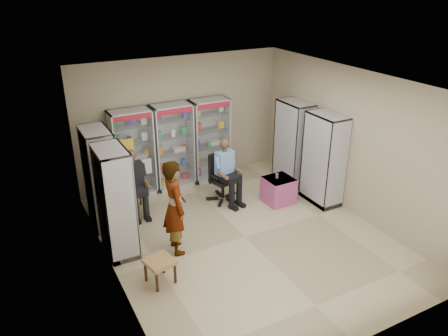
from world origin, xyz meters
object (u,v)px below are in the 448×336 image
cabinet_right_near (324,159)px  standing_man (175,207)px  cabinet_back_left (133,154)px  woven_stool_a (270,192)px  cabinet_back_right (210,140)px  pink_trunk (278,190)px  cabinet_left_near (116,202)px  woven_stool_b (160,271)px  wooden_chair (134,191)px  office_chair (223,178)px  cabinet_right_far (293,143)px  cabinet_left_far (101,178)px  cabinet_back_mid (173,147)px  seated_shopkeeper (224,173)px

cabinet_right_near → standing_man: size_ratio=1.13×
cabinet_back_left → woven_stool_a: size_ratio=5.62×
cabinet_back_right → pink_trunk: bearing=-67.2°
cabinet_left_near → pink_trunk: 3.68m
woven_stool_b → standing_man: 1.15m
wooden_chair → office_chair: office_chair is taller
cabinet_left_near → wooden_chair: 1.56m
cabinet_back_left → woven_stool_b: bearing=-100.5°
pink_trunk → office_chair: bearing=147.5°
cabinet_right_far → wooden_chair: (-3.78, 0.40, -0.53)m
cabinet_right_near → cabinet_left_far: size_ratio=1.00×
cabinet_left_far → cabinet_back_right: bearing=108.2°
office_chair → pink_trunk: bearing=-46.2°
cabinet_left_far → standing_man: cabinet_left_far is taller
cabinet_back_right → cabinet_right_near: 2.76m
cabinet_back_mid → cabinet_back_right: 0.95m
wooden_chair → woven_stool_b: (-0.35, -2.50, -0.25)m
cabinet_right_far → cabinet_left_far: bearing=87.4°
cabinet_right_far → office_chair: (-1.89, -0.04, -0.46)m
cabinet_left_far → cabinet_left_near: bearing=-0.0°
cabinet_back_left → cabinet_left_near: size_ratio=1.00×
seated_shopkeeper → pink_trunk: 1.27m
woven_stool_a → woven_stool_b: size_ratio=0.83×
cabinet_back_mid → woven_stool_b: 3.67m
seated_shopkeeper → woven_stool_b: (-2.24, -2.00, -0.48)m
cabinet_back_right → seated_shopkeeper: cabinet_back_right is taller
cabinet_left_near → woven_stool_b: 1.47m
cabinet_back_left → cabinet_back_mid: same height
cabinet_back_mid → pink_trunk: (1.72, -1.83, -0.71)m
cabinet_right_near → seated_shopkeeper: cabinet_right_near is taller
cabinet_right_far → woven_stool_a: bearing=118.6°
cabinet_back_right → seated_shopkeeper: bearing=-102.2°
wooden_chair → standing_man: (0.23, -1.76, 0.42)m
woven_stool_b → cabinet_left_far: bearing=98.2°
seated_shopkeeper → standing_man: (-1.65, -1.27, 0.20)m
cabinet_left_far → standing_man: size_ratio=1.13×
woven_stool_b → cabinet_left_near: bearing=105.4°
cabinet_back_right → standing_man: 3.15m
cabinet_right_near → wooden_chair: cabinet_right_near is taller
cabinet_left_far → cabinet_right_near: bearing=73.7°
cabinet_left_far → office_chair: bearing=84.5°
wooden_chair → woven_stool_a: size_ratio=2.64×
wooden_chair → pink_trunk: (2.92, -1.10, -0.18)m
cabinet_right_near → seated_shopkeeper: 2.17m
cabinet_left_near → cabinet_right_far: bearing=101.4°
cabinet_left_far → seated_shopkeeper: (2.57, -0.29, -0.31)m
cabinet_back_mid → office_chair: bearing=-59.7°
cabinet_left_near → standing_man: (0.91, -0.46, -0.11)m
cabinet_right_far → cabinet_left_near: bearing=101.4°
cabinet_left_near → office_chair: (2.57, 0.86, -0.46)m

